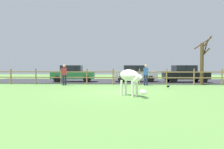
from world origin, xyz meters
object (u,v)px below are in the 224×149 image
(zebra, at_px, (130,77))
(parked_car_green, at_px, (73,73))
(visitor_right_of_tree, at_px, (146,74))
(visitor_left_of_tree, at_px, (64,74))
(crow_on_grass, at_px, (168,86))
(parked_car_silver, at_px, (135,73))
(parked_car_black, at_px, (185,74))
(bare_tree, at_px, (202,61))

(zebra, bearing_deg, parked_car_green, 119.15)
(visitor_right_of_tree, bearing_deg, visitor_left_of_tree, -176.67)
(zebra, relative_size, crow_on_grass, 7.30)
(parked_car_silver, relative_size, visitor_right_of_tree, 2.49)
(parked_car_silver, relative_size, parked_car_black, 0.99)
(crow_on_grass, bearing_deg, zebra, -122.70)
(parked_car_black, bearing_deg, zebra, -119.23)
(parked_car_black, bearing_deg, crow_on_grass, -116.33)
(parked_car_black, relative_size, visitor_right_of_tree, 2.52)
(bare_tree, relative_size, visitor_right_of_tree, 2.42)
(visitor_right_of_tree, bearing_deg, crow_on_grass, -57.85)
(visitor_right_of_tree, bearing_deg, parked_car_silver, 101.10)
(zebra, height_order, crow_on_grass, zebra)
(bare_tree, distance_m, crow_on_grass, 4.82)
(crow_on_grass, bearing_deg, parked_car_green, 146.66)
(parked_car_silver, relative_size, parked_car_green, 1.00)
(bare_tree, relative_size, parked_car_green, 0.96)
(parked_car_silver, xyz_separation_m, visitor_left_of_tree, (-5.68, -3.93, 0.06))
(visitor_right_of_tree, bearing_deg, parked_car_black, 39.30)
(parked_car_black, height_order, visitor_left_of_tree, visitor_left_of_tree)
(visitor_left_of_tree, bearing_deg, parked_car_green, 93.37)
(zebra, xyz_separation_m, visitor_right_of_tree, (1.37, 6.25, -0.02))
(crow_on_grass, bearing_deg, visitor_right_of_tree, 122.15)
(parked_car_black, distance_m, visitor_left_of_tree, 10.92)
(zebra, relative_size, parked_car_black, 0.38)
(parked_car_black, bearing_deg, visitor_right_of_tree, -140.70)
(visitor_right_of_tree, bearing_deg, bare_tree, 10.92)
(bare_tree, relative_size, parked_car_black, 0.96)
(bare_tree, height_order, zebra, bare_tree)
(zebra, relative_size, parked_car_silver, 0.38)
(bare_tree, height_order, crow_on_grass, bare_tree)
(parked_car_silver, distance_m, visitor_right_of_tree, 3.63)
(parked_car_green, xyz_separation_m, visitor_left_of_tree, (0.20, -3.48, 0.06))
(crow_on_grass, height_order, visitor_left_of_tree, visitor_left_of_tree)
(zebra, xyz_separation_m, parked_car_silver, (0.67, 9.81, -0.08))
(parked_car_silver, height_order, parked_car_green, same)
(bare_tree, distance_m, visitor_left_of_tree, 11.14)
(crow_on_grass, height_order, visitor_right_of_tree, visitor_right_of_tree)
(parked_car_black, bearing_deg, bare_tree, -73.11)
(parked_car_silver, relative_size, visitor_left_of_tree, 2.49)
(bare_tree, bearing_deg, visitor_left_of_tree, -173.45)
(parked_car_silver, bearing_deg, zebra, -93.89)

